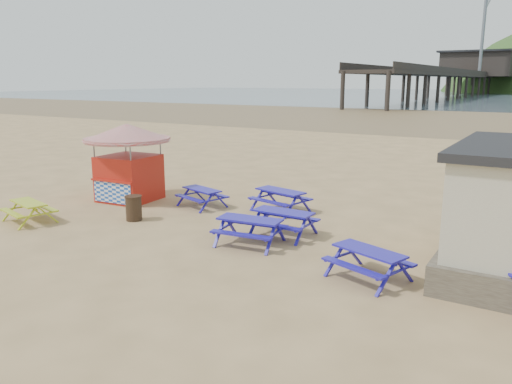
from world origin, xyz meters
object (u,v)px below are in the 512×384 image
Objects in this scene: picnic_table_blue_b at (280,201)px; picnic_table_yellow at (29,212)px; ice_cream_kiosk at (128,152)px; litter_bin at (134,208)px; picnic_table_blue_a at (202,198)px.

picnic_table_blue_b reaches higher than picnic_table_yellow.
picnic_table_blue_b is 0.59× the size of ice_cream_kiosk.
picnic_table_blue_b is 2.53× the size of litter_bin.
picnic_table_yellow is at bearing -126.38° from picnic_table_blue_b.
ice_cream_kiosk is at bearing -152.81° from picnic_table_blue_a.
ice_cream_kiosk is at bearing 137.40° from litter_bin.
ice_cream_kiosk reaches higher than picnic_table_yellow.
picnic_table_blue_a is 2.80m from litter_bin.
picnic_table_blue_a is at bearing 6.32° from ice_cream_kiosk.
picnic_table_yellow is 0.53× the size of ice_cream_kiosk.
litter_bin is at bearing -122.39° from picnic_table_blue_b.
litter_bin is (2.25, -2.07, -1.46)m from ice_cream_kiosk.
picnic_table_blue_b reaches higher than picnic_table_blue_a.
litter_bin reaches higher than picnic_table_yellow.
ice_cream_kiosk is at bearing -152.54° from picnic_table_blue_b.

